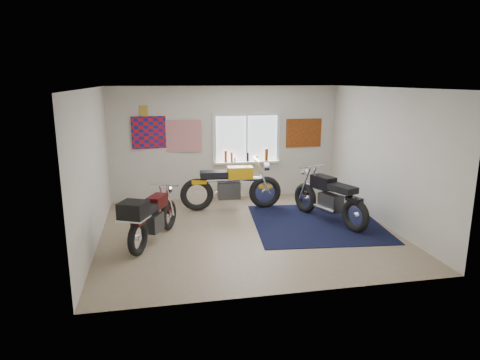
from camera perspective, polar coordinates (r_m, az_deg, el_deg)
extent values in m
plane|color=#9E896B|center=(8.27, 1.03, -6.86)|extent=(5.50, 5.50, 0.00)
plane|color=white|center=(7.76, 1.12, 12.19)|extent=(5.50, 5.50, 0.00)
plane|color=silver|center=(10.33, -1.87, 4.95)|extent=(5.50, 0.00, 5.50)
plane|color=silver|center=(5.55, 6.55, -2.46)|extent=(5.50, 0.00, 5.50)
plane|color=silver|center=(7.81, -19.06, 1.49)|extent=(0.00, 5.00, 5.00)
plane|color=silver|center=(8.90, 18.68, 2.89)|extent=(0.00, 5.00, 5.00)
cube|color=black|center=(8.84, 10.14, -5.67)|extent=(2.76, 2.84, 0.01)
cube|color=white|center=(10.39, 0.87, 5.56)|extent=(1.50, 0.02, 1.10)
cube|color=white|center=(10.31, 0.90, 8.80)|extent=(1.66, 0.06, 0.08)
cube|color=white|center=(10.47, 0.88, 2.35)|extent=(1.66, 0.06, 0.08)
cube|color=white|center=(10.24, -3.46, 5.42)|extent=(0.08, 0.06, 1.10)
cube|color=white|center=(10.57, 5.10, 5.64)|extent=(0.08, 0.06, 1.10)
cube|color=white|center=(10.38, 0.89, 5.55)|extent=(0.04, 0.06, 1.10)
cube|color=white|center=(10.41, 0.95, 2.39)|extent=(1.60, 0.16, 0.04)
cylinder|color=#8A3714|center=(10.28, -1.93, 3.15)|extent=(0.07, 0.07, 0.28)
cylinder|color=silver|center=(10.33, -0.71, 2.76)|extent=(0.06, 0.06, 0.12)
cylinder|color=black|center=(10.38, 1.03, 3.09)|extent=(0.06, 0.06, 0.22)
cylinder|color=gold|center=(10.44, 2.26, 2.92)|extent=(0.05, 0.05, 0.14)
cylinder|color=#6D310E|center=(10.48, 3.53, 3.39)|extent=(0.09, 0.09, 0.30)
cylinder|color=#C05B20|center=(10.30, -1.13, 3.07)|extent=(0.07, 0.07, 0.24)
plane|color=red|center=(10.14, -11.45, 6.24)|extent=(1.00, 0.07, 1.00)
plane|color=red|center=(10.15, -7.73, 5.82)|extent=(0.90, 0.09, 0.90)
cube|color=#AF8D32|center=(10.09, -12.73, 9.01)|extent=(0.18, 0.02, 0.24)
cube|color=#A54C14|center=(10.77, 8.49, 6.22)|extent=(0.90, 0.03, 0.70)
torus|color=black|center=(9.68, 3.35, -1.62)|extent=(0.74, 0.18, 0.73)
torus|color=black|center=(9.49, -5.77, -1.96)|extent=(0.74, 0.18, 0.73)
cylinder|color=white|center=(9.68, 3.35, -1.62)|extent=(0.13, 0.12, 0.12)
cylinder|color=white|center=(9.49, -5.77, -1.96)|extent=(0.13, 0.12, 0.12)
cylinder|color=white|center=(9.48, -1.17, 0.06)|extent=(1.38, 0.16, 0.10)
cube|color=#303032|center=(9.53, -1.49, -1.36)|extent=(0.51, 0.33, 0.37)
cylinder|color=white|center=(9.72, -1.62, -1.73)|extent=(0.61, 0.11, 0.08)
cube|color=orange|center=(9.47, 0.01, 1.01)|extent=(0.56, 0.31, 0.26)
cube|color=black|center=(9.41, -3.50, 0.76)|extent=(0.62, 0.34, 0.13)
cube|color=orange|center=(9.42, -5.48, -0.21)|extent=(0.34, 0.19, 0.09)
cube|color=orange|center=(9.64, 3.36, -0.86)|extent=(0.31, 0.17, 0.05)
cylinder|color=white|center=(9.47, 2.24, 2.76)|extent=(0.07, 0.68, 0.04)
cylinder|color=white|center=(9.55, 3.53, 1.76)|extent=(0.12, 0.18, 0.18)
torus|color=black|center=(9.45, 8.69, -2.37)|extent=(0.36, 0.66, 0.66)
torus|color=black|center=(8.44, 15.13, -4.59)|extent=(0.36, 0.66, 0.66)
cylinder|color=white|center=(9.45, 8.69, -2.37)|extent=(0.14, 0.14, 0.11)
cylinder|color=white|center=(8.44, 15.13, -4.59)|extent=(0.14, 0.14, 0.11)
cylinder|color=white|center=(8.84, 11.82, -1.42)|extent=(0.55, 1.26, 0.09)
cube|color=#303032|center=(8.87, 11.99, -2.92)|extent=(0.44, 0.54, 0.35)
cylinder|color=white|center=(8.79, 11.17, -3.74)|extent=(0.27, 0.56, 0.07)
cube|color=black|center=(8.94, 11.04, -0.26)|extent=(0.44, 0.58, 0.25)
cube|color=black|center=(8.56, 13.54, -1.13)|extent=(0.48, 0.64, 0.12)
cube|color=black|center=(8.39, 15.00, -2.54)|extent=(0.27, 0.35, 0.08)
cube|color=black|center=(9.41, 8.71, -1.64)|extent=(0.24, 0.32, 0.05)
cylinder|color=white|center=(9.14, 9.61, 1.83)|extent=(0.62, 0.26, 0.04)
cylinder|color=white|center=(9.32, 8.73, 1.05)|extent=(0.19, 0.16, 0.17)
torus|color=black|center=(8.40, -9.52, -4.60)|extent=(0.36, 0.59, 0.59)
torus|color=black|center=(7.31, -13.47, -7.55)|extent=(0.36, 0.59, 0.59)
cylinder|color=white|center=(8.40, -9.52, -4.60)|extent=(0.13, 0.13, 0.10)
cylinder|color=white|center=(7.31, -13.47, -7.55)|extent=(0.13, 0.13, 0.10)
cylinder|color=white|center=(7.77, -11.45, -4.06)|extent=(0.56, 1.08, 0.08)
cube|color=#303032|center=(7.79, -11.52, -5.57)|extent=(0.41, 0.48, 0.31)
cylinder|color=white|center=(7.88, -12.46, -6.10)|extent=(0.27, 0.48, 0.06)
cube|color=#380908|center=(7.87, -10.99, -2.83)|extent=(0.41, 0.52, 0.22)
cube|color=black|center=(7.46, -12.52, -3.96)|extent=(0.44, 0.56, 0.11)
cube|color=#380908|center=(7.27, -13.41, -5.54)|extent=(0.25, 0.31, 0.07)
cube|color=#380908|center=(8.37, -9.55, -3.89)|extent=(0.22, 0.29, 0.05)
cylinder|color=white|center=(8.09, -10.15, -0.62)|extent=(0.53, 0.27, 0.03)
cylinder|color=white|center=(8.28, -9.60, -1.31)|extent=(0.17, 0.14, 0.15)
cube|color=black|center=(7.07, -14.03, -3.91)|extent=(0.54, 0.52, 0.27)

